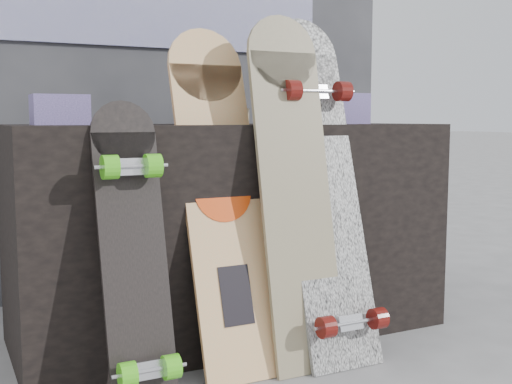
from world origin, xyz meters
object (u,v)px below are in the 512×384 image
longboard_geisha (221,188)px  longboard_celtic (294,179)px  skateboard_dark (135,248)px  vendor_table (231,230)px  longboard_cascadia (322,180)px

longboard_geisha → longboard_celtic: 0.24m
longboard_geisha → skateboard_dark: (-0.33, -0.13, -0.15)m
vendor_table → longboard_geisha: longboard_geisha is taller
longboard_cascadia → skateboard_dark: bearing=-175.0°
longboard_cascadia → longboard_celtic: bearing=-171.5°
vendor_table → longboard_cascadia: (0.19, -0.34, 0.21)m
longboard_geisha → longboard_cascadia: 0.36m
vendor_table → longboard_celtic: 0.43m
longboard_geisha → longboard_celtic: size_ratio=0.97×
longboard_celtic → skateboard_dark: (-0.56, -0.04, -0.17)m
vendor_table → skateboard_dark: 0.64m
longboard_geisha → vendor_table: bearing=59.8°
vendor_table → skateboard_dark: bearing=-140.5°
vendor_table → skateboard_dark: skateboard_dark is taller
vendor_table → longboard_celtic: (0.07, -0.36, 0.22)m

